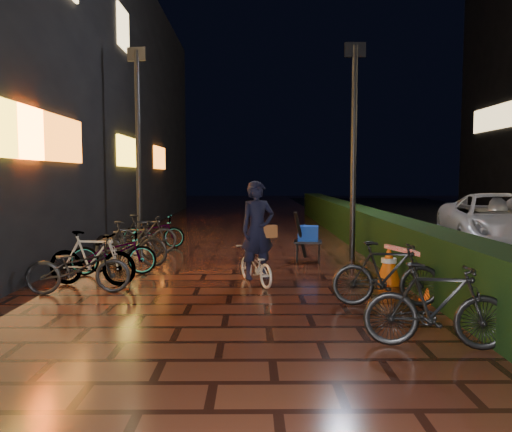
{
  "coord_description": "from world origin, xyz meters",
  "views": [
    {
      "loc": [
        0.35,
        -6.6,
        1.87
      ],
      "look_at": [
        0.42,
        2.95,
        1.1
      ],
      "focal_mm": 35.0,
      "sensor_mm": 36.0,
      "label": 1
    }
  ],
  "objects_px": {
    "van": "(502,224)",
    "cart_assembly": "(307,235)",
    "traffic_barrier": "(411,271)",
    "cyclist": "(257,246)"
  },
  "relations": [
    {
      "from": "traffic_barrier",
      "to": "cart_assembly",
      "type": "xyz_separation_m",
      "value": [
        -1.35,
        2.92,
        0.23
      ]
    },
    {
      "from": "van",
      "to": "cyclist",
      "type": "xyz_separation_m",
      "value": [
        -5.89,
        -3.33,
        -0.07
      ]
    },
    {
      "from": "traffic_barrier",
      "to": "cyclist",
      "type": "bearing_deg",
      "value": 166.24
    },
    {
      "from": "cart_assembly",
      "to": "van",
      "type": "bearing_deg",
      "value": 12.07
    },
    {
      "from": "traffic_barrier",
      "to": "cart_assembly",
      "type": "height_order",
      "value": "cart_assembly"
    },
    {
      "from": "cyclist",
      "to": "traffic_barrier",
      "type": "bearing_deg",
      "value": -13.76
    },
    {
      "from": "van",
      "to": "cart_assembly",
      "type": "relative_size",
      "value": 4.64
    },
    {
      "from": "cart_assembly",
      "to": "cyclist",
      "type": "bearing_deg",
      "value": -116.09
    },
    {
      "from": "van",
      "to": "traffic_barrier",
      "type": "height_order",
      "value": "van"
    },
    {
      "from": "cyclist",
      "to": "traffic_barrier",
      "type": "height_order",
      "value": "cyclist"
    }
  ]
}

